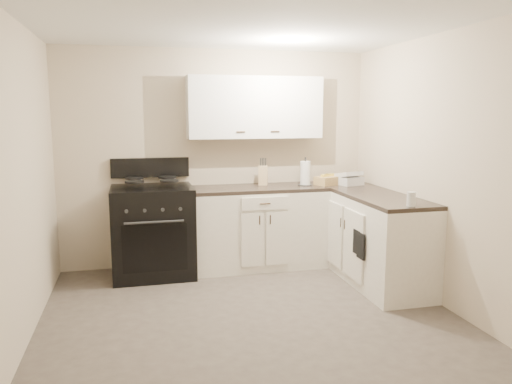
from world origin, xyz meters
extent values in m
plane|color=#473F38|center=(0.00, 0.00, 0.00)|extent=(3.60, 3.60, 0.00)
plane|color=white|center=(0.00, 0.00, 2.50)|extent=(3.60, 3.60, 0.00)
plane|color=beige|center=(0.00, 1.80, 1.25)|extent=(3.60, 0.00, 3.60)
plane|color=beige|center=(1.80, 0.00, 1.25)|extent=(0.00, 3.60, 3.60)
plane|color=beige|center=(-1.80, 0.00, 1.25)|extent=(0.00, 3.60, 3.60)
plane|color=beige|center=(0.00, -1.80, 1.25)|extent=(3.60, 0.00, 3.60)
cube|color=white|center=(0.43, 1.50, 0.45)|extent=(1.55, 0.60, 0.90)
cube|color=white|center=(1.50, 0.85, 0.45)|extent=(0.60, 1.90, 0.90)
cube|color=black|center=(0.43, 1.50, 0.92)|extent=(1.55, 0.60, 0.04)
cube|color=black|center=(1.50, 0.85, 0.92)|extent=(0.60, 1.90, 0.04)
cube|color=white|center=(0.43, 1.65, 1.84)|extent=(1.55, 0.30, 0.70)
cube|color=black|center=(-0.77, 1.48, 0.46)|extent=(0.87, 0.75, 1.05)
cube|color=#DABB86|center=(0.52, 1.62, 1.05)|extent=(0.13, 0.12, 0.23)
cylinder|color=white|center=(0.99, 1.49, 1.08)|extent=(0.15, 0.15, 0.28)
cube|color=black|center=(1.08, 1.76, 1.01)|extent=(0.11, 0.05, 0.14)
cube|color=tan|center=(1.27, 1.47, 0.99)|extent=(0.34, 0.29, 0.10)
cube|color=silver|center=(1.51, 1.40, 0.99)|extent=(0.32, 0.30, 0.10)
cylinder|color=silver|center=(1.48, 0.00, 1.01)|extent=(0.10, 0.10, 0.13)
cube|color=black|center=(1.18, 0.36, 0.49)|extent=(0.02, 0.15, 0.26)
cube|color=black|center=(1.18, 0.45, 0.51)|extent=(0.02, 0.14, 0.24)
camera|label=1|loc=(-0.95, -3.99, 1.78)|focal=35.00mm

